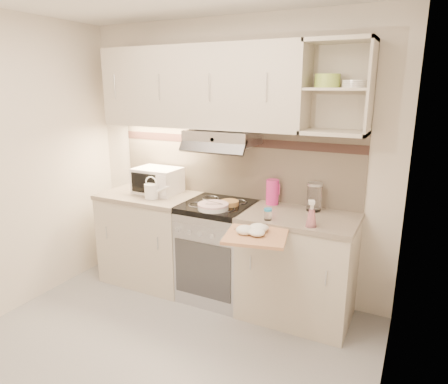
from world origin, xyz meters
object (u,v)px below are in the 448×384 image
at_px(microwave, 157,180).
at_px(watering_can, 152,190).
at_px(spray_bottle, 312,216).
at_px(electric_range, 218,250).
at_px(plate_stack, 213,206).
at_px(cutting_board, 256,236).
at_px(pink_pitcher, 272,192).
at_px(glass_jar, 314,197).

relative_size(microwave, watering_can, 1.76).
bearing_deg(microwave, spray_bottle, -10.24).
bearing_deg(electric_range, watering_can, -169.22).
bearing_deg(plate_stack, watering_can, 175.87).
bearing_deg(cutting_board, watering_can, 149.14).
distance_m(watering_can, pink_pitcher, 1.11).
xyz_separation_m(plate_stack, pink_pitcher, (0.40, 0.37, 0.09)).
bearing_deg(cutting_board, spray_bottle, 30.95).
height_order(electric_range, watering_can, watering_can).
height_order(microwave, watering_can, microwave).
height_order(glass_jar, spray_bottle, glass_jar).
xyz_separation_m(microwave, plate_stack, (0.75, -0.25, -0.10)).
bearing_deg(watering_can, glass_jar, -2.13).
bearing_deg(microwave, plate_stack, -17.90).
bearing_deg(microwave, electric_range, -6.06).
height_order(electric_range, cutting_board, electric_range).
xyz_separation_m(glass_jar, cutting_board, (-0.23, -0.70, -0.15)).
bearing_deg(electric_range, cutting_board, -41.99).
distance_m(electric_range, plate_stack, 0.50).
bearing_deg(spray_bottle, glass_jar, 80.28).
relative_size(microwave, glass_jar, 1.81).
distance_m(watering_can, plate_stack, 0.67).
xyz_separation_m(microwave, glass_jar, (1.52, 0.10, -0.00)).
distance_m(pink_pitcher, spray_bottle, 0.62).
bearing_deg(cutting_board, pink_pitcher, 88.61).
xyz_separation_m(plate_stack, cutting_board, (0.54, -0.35, -0.05)).
bearing_deg(microwave, pink_pitcher, 6.40).
distance_m(glass_jar, spray_bottle, 0.41).
bearing_deg(pink_pitcher, microwave, 164.65).
bearing_deg(electric_range, glass_jar, 12.20).
bearing_deg(watering_can, plate_stack, -17.84).
xyz_separation_m(pink_pitcher, glass_jar, (0.37, -0.02, 0.01)).
relative_size(plate_stack, cutting_board, 0.61).
relative_size(electric_range, microwave, 2.09).
bearing_deg(electric_range, pink_pitcher, 24.59).
bearing_deg(cutting_board, electric_range, 125.61).
distance_m(microwave, watering_can, 0.22).
xyz_separation_m(electric_range, spray_bottle, (0.90, -0.22, 0.53)).
height_order(electric_range, pink_pitcher, pink_pitcher).
relative_size(watering_can, plate_stack, 0.93).
xyz_separation_m(pink_pitcher, spray_bottle, (0.46, -0.42, -0.03)).
relative_size(watering_can, cutting_board, 0.56).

